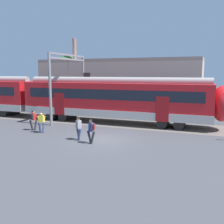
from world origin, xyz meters
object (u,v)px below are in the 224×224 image
pedestrian_red (33,119)px  pedestrian_yellow (42,120)px  commuter_train (38,96)px  pedestrian_navy (91,129)px  pedestrian_grey (79,127)px

pedestrian_red → pedestrian_yellow: size_ratio=1.00×
commuter_train → pedestrian_navy: size_ratio=22.83×
commuter_train → pedestrian_navy: (9.83, -7.45, -1.26)m
pedestrian_red → pedestrian_yellow: same height
commuter_train → pedestrian_yellow: 7.75m
pedestrian_red → pedestrian_yellow: 1.29m
pedestrian_grey → pedestrian_yellow: bearing=165.6°
pedestrian_yellow → commuter_train: bearing=128.5°
commuter_train → pedestrian_grey: size_ratio=22.83×
pedestrian_yellow → pedestrian_grey: bearing=-14.4°
pedestrian_red → pedestrian_grey: (5.04, -1.47, -0.03)m
pedestrian_grey → pedestrian_red: bearing=163.8°
commuter_train → pedestrian_red: size_ratio=22.83×
commuter_train → pedestrian_grey: bearing=-39.0°
pedestrian_red → pedestrian_grey: 5.25m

